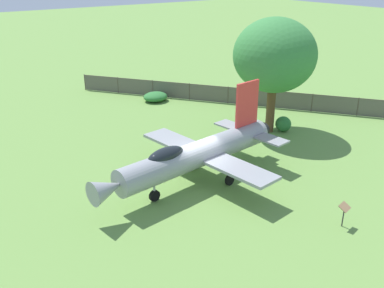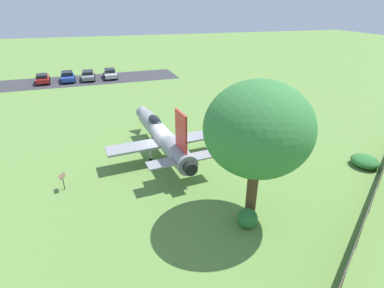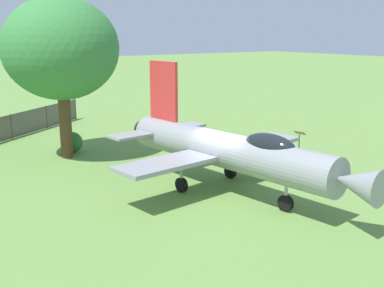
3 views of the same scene
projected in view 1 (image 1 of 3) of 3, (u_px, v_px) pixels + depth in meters
ground_plane at (198, 182)px, 23.64m from camera, size 200.00×200.00×0.00m
display_jet at (194, 155)px, 22.75m from camera, size 9.20×12.13×4.99m
shade_tree at (275, 56)px, 28.66m from camera, size 5.66×5.58×7.96m
perimeter_fence at (228, 95)px, 36.53m from camera, size 22.52×16.67×1.50m
shrub_near_fence at (283, 124)px, 30.57m from camera, size 1.14×1.10×1.09m
shrub_by_tree at (155, 97)px, 37.30m from camera, size 1.90×2.14×0.81m
info_plaque at (344, 210)px, 19.32m from camera, size 0.52×0.67×1.14m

